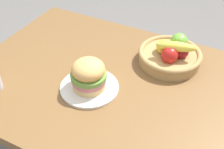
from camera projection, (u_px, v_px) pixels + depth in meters
name	position (u px, v px, depth m)	size (l,w,h in m)	color
dining_table	(125.00, 102.00, 1.29)	(1.40, 0.90, 0.75)	brown
plate	(89.00, 87.00, 1.21)	(0.25, 0.25, 0.01)	silver
sandwich	(89.00, 74.00, 1.16)	(0.15, 0.15, 0.13)	#E5BC75
fruit_basket	(171.00, 54.00, 1.32)	(0.29, 0.29, 0.14)	tan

